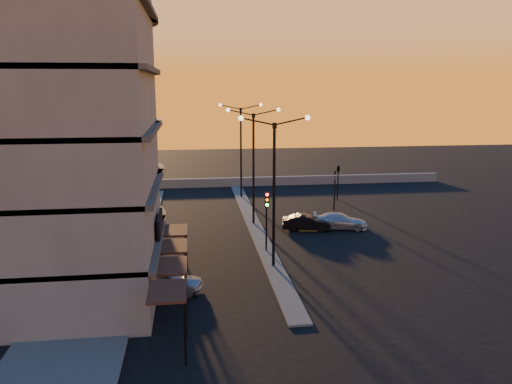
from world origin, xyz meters
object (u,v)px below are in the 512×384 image
object	(u,v)px
streetlamp_mid	(253,157)
car_sedan	(307,222)
car_hatchback	(166,281)
traffic_light_main	(267,212)
car_wagon	(340,221)

from	to	relation	value
streetlamp_mid	car_sedan	bearing A→B (deg)	-29.02
car_sedan	streetlamp_mid	bearing A→B (deg)	72.50
car_hatchback	streetlamp_mid	bearing A→B (deg)	-17.90
car_hatchback	car_sedan	distance (m)	15.09
streetlamp_mid	car_hatchback	world-z (taller)	streetlamp_mid
streetlamp_mid	traffic_light_main	distance (m)	7.62
traffic_light_main	car_wagon	xyz separation A→B (m)	(6.71, 5.04, -2.27)
traffic_light_main	car_hatchback	size ratio (longest dim) A/B	1.06
streetlamp_mid	car_wagon	world-z (taller)	streetlamp_mid
streetlamp_mid	car_hatchback	distance (m)	15.40
car_sedan	car_wagon	xyz separation A→B (m)	(2.76, 0.10, -0.01)
streetlamp_mid	car_wagon	xyz separation A→B (m)	(6.71, -2.09, -4.97)
streetlamp_mid	car_sedan	xyz separation A→B (m)	(3.95, -2.19, -4.96)
car_wagon	car_sedan	bearing A→B (deg)	106.65
car_wagon	traffic_light_main	bearing A→B (deg)	141.39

